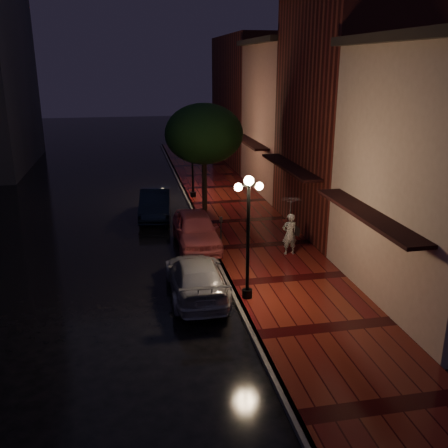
{
  "coord_description": "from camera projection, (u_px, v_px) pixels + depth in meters",
  "views": [
    {
      "loc": [
        -3.46,
        -20.27,
        7.9
      ],
      "look_at": [
        0.41,
        -0.5,
        1.4
      ],
      "focal_mm": 40.0,
      "sensor_mm": 36.0,
      "label": 1
    }
  ],
  "objects": [
    {
      "name": "street_tree",
      "position": [
        204.0,
        136.0,
        26.39
      ],
      "size": [
        4.16,
        4.16,
        5.8
      ],
      "color": "black",
      "rests_on": "sidewalk"
    },
    {
      "name": "woman_with_umbrella",
      "position": [
        290.0,
        217.0,
        20.79
      ],
      "size": [
        1.04,
        1.06,
        2.5
      ],
      "rotation": [
        0.0,
        0.0,
        3.16
      ],
      "color": "white",
      "rests_on": "sidewalk"
    },
    {
      "name": "streetlamp_far",
      "position": [
        192.0,
        157.0,
        29.66
      ],
      "size": [
        0.96,
        0.36,
        4.31
      ],
      "color": "black",
      "rests_on": "sidewalk"
    },
    {
      "name": "navy_car",
      "position": [
        155.0,
        204.0,
        26.69
      ],
      "size": [
        2.03,
        4.64,
        1.48
      ],
      "primitive_type": "imported",
      "rotation": [
        0.0,
        0.0,
        -0.1
      ],
      "color": "black",
      "rests_on": "ground"
    },
    {
      "name": "storefront_extra",
      "position": [
        255.0,
        101.0,
        40.41
      ],
      "size": [
        5.0,
        12.0,
        10.0
      ],
      "primitive_type": "cube",
      "color": "#511914",
      "rests_on": "ground"
    },
    {
      "name": "silver_car",
      "position": [
        196.0,
        277.0,
        17.66
      ],
      "size": [
        1.96,
        4.77,
        1.38
      ],
      "primitive_type": "imported",
      "rotation": [
        0.0,
        0.0,
        3.14
      ],
      "color": "#A2A0A8",
      "rests_on": "ground"
    },
    {
      "name": "curb",
      "position": [
        213.0,
        250.0,
        21.96
      ],
      "size": [
        0.25,
        60.0,
        0.15
      ],
      "primitive_type": "cube",
      "color": "#595451",
      "rests_on": "ground"
    },
    {
      "name": "parking_meter",
      "position": [
        221.0,
        228.0,
        22.04
      ],
      "size": [
        0.13,
        0.11,
        1.33
      ],
      "rotation": [
        0.0,
        0.0,
        0.12
      ],
      "color": "black",
      "rests_on": "sidewalk"
    },
    {
      "name": "sidewalk",
      "position": [
        262.0,
        246.0,
        22.38
      ],
      "size": [
        4.5,
        60.0,
        0.15
      ],
      "primitive_type": "cube",
      "color": "#470C0D",
      "rests_on": "ground"
    },
    {
      "name": "storefront_far",
      "position": [
        295.0,
        120.0,
        31.22
      ],
      "size": [
        5.0,
        8.0,
        9.0
      ],
      "primitive_type": "cube",
      "color": "#8C5951",
      "rests_on": "ground"
    },
    {
      "name": "ground",
      "position": [
        213.0,
        251.0,
        21.99
      ],
      "size": [
        120.0,
        120.0,
        0.0
      ],
      "primitive_type": "plane",
      "color": "black",
      "rests_on": "ground"
    },
    {
      "name": "storefront_mid",
      "position": [
        351.0,
        117.0,
        23.45
      ],
      "size": [
        5.0,
        8.0,
        11.0
      ],
      "primitive_type": "cube",
      "color": "#511914",
      "rests_on": "ground"
    },
    {
      "name": "streetlamp_near",
      "position": [
        248.0,
        231.0,
        16.58
      ],
      "size": [
        0.96,
        0.36,
        4.31
      ],
      "color": "black",
      "rests_on": "sidewalk"
    },
    {
      "name": "pink_car",
      "position": [
        196.0,
        229.0,
        22.41
      ],
      "size": [
        1.89,
        4.63,
        1.57
      ],
      "primitive_type": "imported",
      "rotation": [
        0.0,
        0.0,
        0.01
      ],
      "color": "#C85256",
      "rests_on": "ground"
    }
  ]
}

